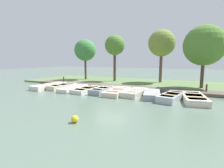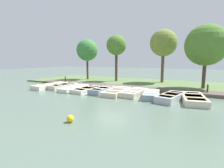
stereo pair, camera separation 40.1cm
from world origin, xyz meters
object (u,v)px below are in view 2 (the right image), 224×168
Objects in this scene: mooring_post_far at (207,90)px; park_tree_left at (116,46)px; park_tree_far_left at (87,50)px; rowboat_0 at (51,86)px; park_tree_center at (163,43)px; rowboat_9 at (193,99)px; rowboat_3 at (87,89)px; rowboat_6 at (134,92)px; rowboat_8 at (171,97)px; rowboat_5 at (117,92)px; mooring_post_near at (65,80)px; rowboat_1 at (64,86)px; rowboat_2 at (74,88)px; rowboat_4 at (102,90)px; rowboat_7 at (151,95)px; buoy at (70,119)px; park_tree_right at (206,45)px.

park_tree_left is at bearing -111.76° from mooring_post_far.
mooring_post_far is 13.88m from park_tree_far_left.
rowboat_0 is 12.03m from park_tree_center.
park_tree_far_left reaches higher than mooring_post_far.
rowboat_0 is at bearing -99.85° from rowboat_9.
mooring_post_far is (-2.69, 8.62, 0.24)m from rowboat_3.
rowboat_3 is 1.01× the size of rowboat_6.
rowboat_5 is at bearing -82.86° from rowboat_8.
mooring_post_near is (-2.32, -8.63, 0.21)m from rowboat_6.
park_tree_center reaches higher than rowboat_6.
park_tree_center is at bearing 97.74° from park_tree_far_left.
rowboat_0 is at bearing -29.78° from park_tree_left.
rowboat_2 is (0.25, 1.39, -0.04)m from rowboat_1.
rowboat_4 is 0.95× the size of rowboat_7.
mooring_post_far is at bearing 110.01° from rowboat_5.
rowboat_7 is (0.05, 2.63, 0.02)m from rowboat_5.
mooring_post_near is (-2.58, -12.54, 0.21)m from rowboat_9.
rowboat_3 is 9.45× the size of buoy.
rowboat_9 is 4.16× the size of mooring_post_near.
mooring_post_far is (-2.51, 6.02, 0.23)m from rowboat_5.
rowboat_6 is at bearing 90.96° from rowboat_2.
mooring_post_near is 6.70m from park_tree_left.
rowboat_8 is 0.57× the size of park_tree_left.
park_tree_far_left reaches higher than rowboat_9.
rowboat_8 is at bearing 82.90° from rowboat_5.
park_tree_center reaches higher than park_tree_far_left.
rowboat_4 is 0.79× the size of rowboat_9.
rowboat_7 is 4.26m from mooring_post_far.
rowboat_1 reaches higher than rowboat_2.
rowboat_3 is 9.04m from mooring_post_far.
park_tree_far_left is (-6.42, -10.93, 3.46)m from rowboat_8.
rowboat_4 is at bearing 95.19° from rowboat_1.
mooring_post_far is 0.14× the size of park_tree_center.
rowboat_5 is (-0.19, 6.65, -0.02)m from rowboat_0.
park_tree_right is (-4.99, 9.74, 3.57)m from rowboat_2.
rowboat_1 is 0.51× the size of park_tree_right.
buoy is at bearing 17.64° from park_tree_left.
park_tree_left is 5.02m from park_tree_center.
rowboat_1 is 0.94× the size of rowboat_8.
park_tree_center is (-7.18, 7.21, 4.05)m from rowboat_1.
park_tree_center is at bearing -138.89° from mooring_post_far.
mooring_post_far reaches higher than rowboat_3.
rowboat_9 is (-0.11, 7.83, 0.04)m from rowboat_3.
rowboat_9 is 12.81m from mooring_post_near.
park_tree_far_left is at bearing -140.66° from rowboat_3.
rowboat_6 is at bearing -63.71° from mooring_post_far.
mooring_post_far reaches higher than rowboat_2.
rowboat_7 is 6.47m from buoy.
rowboat_5 is at bearing 94.46° from rowboat_4.
park_tree_center is (-13.60, 0.93, 4.09)m from buoy.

